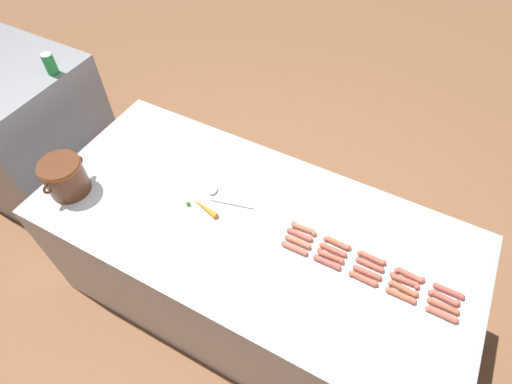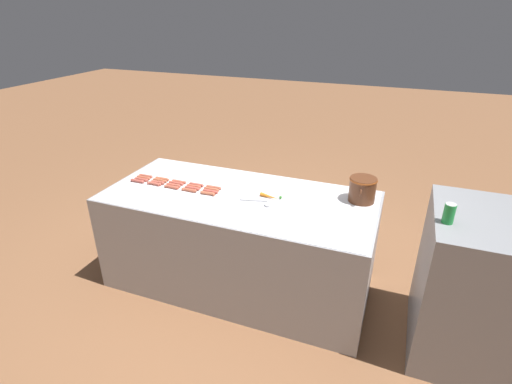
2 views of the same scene
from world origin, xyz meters
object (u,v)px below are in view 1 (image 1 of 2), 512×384
(back_cabinet, at_px, (27,134))
(soda_can, at_px, (50,64))
(hot_dog_0, at_px, (442,314))
(hot_dog_1, at_px, (401,295))
(hot_dog_6, at_px, (403,289))
(hot_dog_9, at_px, (298,242))
(hot_dog_15, at_px, (449,291))
(hot_dog_2, at_px, (363,279))
(carrot, at_px, (203,207))
(hot_dog_4, at_px, (294,248))
(serving_spoon, at_px, (219,194))
(hot_dog_11, at_px, (405,280))
(hot_dog_7, at_px, (367,272))
(bean_pot, at_px, (64,176))
(hot_dog_5, at_px, (443,306))
(hot_dog_12, at_px, (370,265))
(hot_dog_16, at_px, (409,275))
(hot_dog_18, at_px, (337,243))
(hot_dog_13, at_px, (333,250))
(hot_dog_8, at_px, (331,256))
(hot_dog_19, at_px, (304,229))
(hot_dog_14, at_px, (300,235))
(hot_dog_17, at_px, (372,258))
(hot_dog_10, at_px, (444,298))

(back_cabinet, xyz_separation_m, soda_can, (0.16, -0.37, 0.59))
(hot_dog_0, bearing_deg, hot_dog_1, 89.18)
(hot_dog_6, bearing_deg, hot_dog_9, 89.65)
(hot_dog_0, relative_size, hot_dog_15, 1.00)
(hot_dog_2, bearing_deg, carrot, 90.06)
(hot_dog_4, height_order, soda_can, soda_can)
(serving_spoon, bearing_deg, hot_dog_11, -91.94)
(hot_dog_0, distance_m, hot_dog_7, 0.34)
(hot_dog_11, height_order, carrot, carrot)
(bean_pot, relative_size, carrot, 1.45)
(hot_dog_5, relative_size, serving_spoon, 0.51)
(carrot, bearing_deg, hot_dog_4, -90.19)
(hot_dog_12, height_order, soda_can, soda_can)
(hot_dog_16, relative_size, carrot, 0.75)
(hot_dog_7, xyz_separation_m, hot_dog_18, (0.08, 0.17, 0.00))
(carrot, bearing_deg, serving_spoon, -12.42)
(hot_dog_12, bearing_deg, hot_dog_13, 91.87)
(back_cabinet, height_order, bean_pot, back_cabinet)
(serving_spoon, bearing_deg, hot_dog_9, -98.46)
(bean_pot, bearing_deg, hot_dog_8, -79.14)
(hot_dog_2, height_order, hot_dog_8, same)
(hot_dog_8, height_order, hot_dog_19, same)
(hot_dog_7, bearing_deg, hot_dog_0, -96.80)
(hot_dog_8, relative_size, hot_dog_14, 1.00)
(hot_dog_6, height_order, hot_dog_8, same)
(hot_dog_16, relative_size, hot_dog_17, 1.00)
(hot_dog_2, distance_m, hot_dog_4, 0.33)
(hot_dog_4, height_order, hot_dog_17, same)
(hot_dog_13, distance_m, serving_spoon, 0.64)
(hot_dog_0, xyz_separation_m, hot_dog_15, (0.12, -0.00, 0.00))
(serving_spoon, height_order, carrot, carrot)
(back_cabinet, xyz_separation_m, carrot, (-0.15, -1.59, 0.34))
(hot_dog_4, bearing_deg, hot_dog_19, 3.24)
(hot_dog_0, height_order, hot_dog_7, same)
(hot_dog_1, bearing_deg, soda_can, 82.08)
(hot_dog_1, relative_size, hot_dog_5, 1.00)
(back_cabinet, distance_m, hot_dog_7, 2.45)
(hot_dog_11, bearing_deg, hot_dog_13, 90.52)
(hot_dog_12, distance_m, hot_dog_15, 0.34)
(hot_dog_17, distance_m, hot_dog_19, 0.34)
(back_cabinet, distance_m, hot_dog_8, 2.28)
(hot_dog_0, height_order, hot_dog_19, same)
(hot_dog_15, relative_size, hot_dog_18, 1.00)
(back_cabinet, xyz_separation_m, serving_spoon, (-0.04, -1.62, 0.33))
(hot_dog_17, height_order, hot_dog_18, same)
(hot_dog_0, xyz_separation_m, hot_dog_10, (0.08, 0.01, 0.00))
(hot_dog_5, relative_size, hot_dog_14, 1.00)
(hot_dog_2, distance_m, hot_dog_12, 0.08)
(hot_dog_4, bearing_deg, hot_dog_17, -70.09)
(hot_dog_6, bearing_deg, carrot, 92.11)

